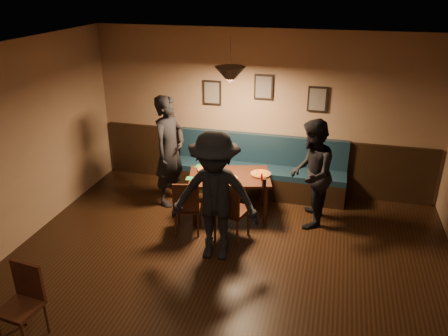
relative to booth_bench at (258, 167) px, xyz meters
name	(u,v)px	position (x,y,z in m)	size (l,w,h in m)	color
floor	(206,314)	(0.00, -3.20, -0.50)	(7.00, 7.00, 0.00)	black
ceiling	(201,69)	(0.00, -3.20, 2.30)	(7.00, 7.00, 0.00)	silver
wall_back	(263,112)	(0.00, 0.30, 0.90)	(6.00, 6.00, 0.00)	#8C704F
wainscot	(261,161)	(0.00, 0.27, 0.00)	(5.88, 0.06, 1.00)	black
booth_bench	(258,167)	(0.00, 0.00, 0.00)	(3.00, 0.60, 1.00)	#0F232D
picture_left	(212,93)	(-0.90, 0.27, 1.20)	(0.32, 0.04, 0.42)	black
picture_center	(264,87)	(0.00, 0.27, 1.35)	(0.32, 0.04, 0.42)	black
picture_right	(317,99)	(0.90, 0.27, 1.20)	(0.32, 0.04, 0.42)	black
pendant_lamp	(230,76)	(-0.31, -0.84, 1.75)	(0.44, 0.44, 0.25)	black
dining_table	(229,195)	(-0.31, -0.84, -0.16)	(1.26, 0.81, 0.67)	#32200E
chair_near_left	(187,206)	(-0.78, -1.53, -0.07)	(0.38, 0.38, 0.86)	black
chair_near_right	(232,209)	(-0.10, -1.55, -0.02)	(0.42, 0.42, 0.96)	black
diner_left	(170,151)	(-1.36, -0.70, 0.43)	(0.68, 0.44, 1.86)	black
diner_right	(311,174)	(0.95, -0.83, 0.34)	(0.82, 0.64, 1.68)	black
diner_front	(215,197)	(-0.21, -2.05, 0.40)	(1.17, 0.67, 1.81)	black
pizza_a	(208,169)	(-0.70, -0.73, 0.19)	(0.33, 0.33, 0.04)	orange
pizza_b	(227,179)	(-0.31, -1.01, 0.19)	(0.33, 0.33, 0.04)	orange
pizza_c	(261,174)	(0.16, -0.69, 0.19)	(0.32, 0.32, 0.04)	gold
soda_glass	(264,183)	(0.29, -1.12, 0.24)	(0.06, 0.06, 0.14)	black
tabasco_bottle	(262,176)	(0.21, -0.89, 0.24)	(0.03, 0.03, 0.13)	#A2050B
napkin_a	(200,166)	(-0.86, -0.62, 0.18)	(0.15, 0.15, 0.01)	#1F7622
napkin_b	(190,178)	(-0.87, -1.11, 0.18)	(0.13, 0.13, 0.01)	#207B3A
cutlery_set	(225,186)	(-0.28, -1.23, 0.18)	(0.02, 0.18, 0.00)	silver
cafe_chair_far	(19,307)	(-1.75, -4.04, -0.07)	(0.38, 0.38, 0.86)	black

